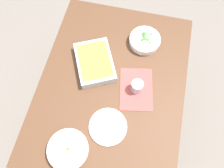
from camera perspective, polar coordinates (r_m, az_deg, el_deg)
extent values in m
plane|color=slate|center=(2.04, 0.00, -7.86)|extent=(6.00, 6.00, 0.00)
cube|color=brown|center=(1.36, 0.00, -0.32)|extent=(1.20, 0.90, 0.04)
cylinder|color=brown|center=(1.95, 15.00, 7.68)|extent=(0.06, 0.06, 0.70)
cylinder|color=brown|center=(1.71, -18.06, -19.00)|extent=(0.06, 0.06, 0.70)
cylinder|color=brown|center=(1.99, -7.69, 12.17)|extent=(0.06, 0.06, 0.70)
cube|color=#B24C47|center=(1.33, 6.41, -1.50)|extent=(0.31, 0.25, 0.00)
cylinder|color=white|center=(1.24, -11.51, -16.69)|extent=(0.22, 0.22, 0.05)
torus|color=white|center=(1.22, -11.73, -16.58)|extent=(0.22, 0.22, 0.01)
cylinder|color=#B2844C|center=(1.24, -11.54, -16.68)|extent=(0.18, 0.18, 0.03)
sphere|color=#C66633|center=(1.22, -11.62, -16.56)|extent=(0.02, 0.02, 0.02)
sphere|color=#C66633|center=(1.22, -11.24, -16.94)|extent=(0.02, 0.02, 0.02)
sphere|color=#B2844C|center=(1.22, -11.15, -17.40)|extent=(0.02, 0.02, 0.02)
sphere|color=#C66633|center=(1.22, -9.32, -15.22)|extent=(0.01, 0.01, 0.01)
cylinder|color=white|center=(1.47, 8.65, 11.29)|extent=(0.20, 0.20, 0.05)
torus|color=white|center=(1.46, 8.77, 11.74)|extent=(0.21, 0.21, 0.01)
cylinder|color=#8CB272|center=(1.47, 8.66, 11.34)|extent=(0.16, 0.16, 0.02)
sphere|color=#478C38|center=(1.45, 9.42, 11.39)|extent=(0.02, 0.02, 0.02)
sphere|color=#569E42|center=(1.48, 10.24, 12.80)|extent=(0.02, 0.02, 0.02)
sphere|color=#3D7A33|center=(1.47, 8.43, 12.27)|extent=(0.02, 0.02, 0.02)
sphere|color=#478C38|center=(1.45, 7.97, 11.42)|extent=(0.03, 0.03, 0.03)
sphere|color=#478C38|center=(1.47, 8.17, 12.46)|extent=(0.02, 0.02, 0.02)
sphere|color=#569E42|center=(1.45, 9.96, 10.65)|extent=(0.02, 0.02, 0.02)
sphere|color=#478C38|center=(1.45, 9.49, 11.35)|extent=(0.02, 0.02, 0.02)
sphere|color=#478C38|center=(1.48, 8.55, 12.96)|extent=(0.03, 0.03, 0.03)
sphere|color=#569E42|center=(1.46, 8.75, 11.72)|extent=(0.03, 0.03, 0.03)
cube|color=silver|center=(1.37, -4.58, 5.69)|extent=(0.37, 0.33, 0.06)
cube|color=gold|center=(1.36, -4.61, 5.93)|extent=(0.32, 0.29, 0.04)
cylinder|color=#B2BCC6|center=(1.29, 6.59, -0.86)|extent=(0.07, 0.07, 0.08)
cylinder|color=black|center=(1.30, 6.53, -1.06)|extent=(0.06, 0.06, 0.05)
cylinder|color=white|center=(1.26, -1.10, -11.25)|extent=(0.22, 0.22, 0.01)
cube|color=silver|center=(1.26, -11.30, -16.81)|extent=(0.06, 0.13, 0.01)
ellipsoid|color=silver|center=(1.25, -7.33, -16.38)|extent=(0.04, 0.05, 0.01)
cube|color=silver|center=(1.49, 8.53, 10.82)|extent=(0.14, 0.02, 0.01)
ellipsoid|color=silver|center=(1.44, 7.75, 8.20)|extent=(0.04, 0.03, 0.01)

